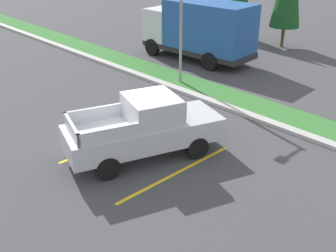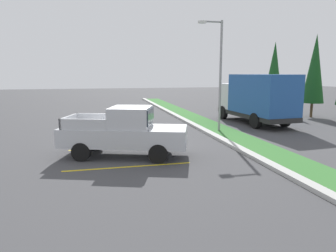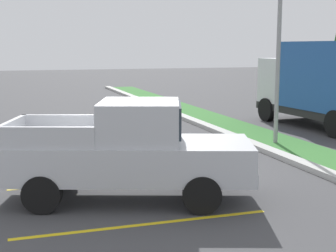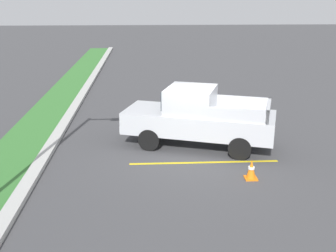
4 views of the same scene
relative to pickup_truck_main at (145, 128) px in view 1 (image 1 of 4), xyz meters
The scene contains 9 objects.
ground_plane 1.20m from the pickup_truck_main, 163.67° to the left, with size 120.00×120.00×0.00m, color #424244.
parking_line_near 1.88m from the pickup_truck_main, behind, with size 0.12×4.80×0.01m, color yellow.
parking_line_far 1.85m from the pickup_truck_main, ahead, with size 0.12×4.80×0.01m, color yellow.
curb_strip 5.29m from the pickup_truck_main, 96.29° to the left, with size 56.00×0.40×0.15m, color #B2B2AD.
grass_median 6.37m from the pickup_truck_main, 95.19° to the left, with size 56.00×1.80×0.06m, color #387533.
pickup_truck_main is the anchor object (origin of this frame).
cargo_truck_distant 11.65m from the pickup_truck_main, 123.87° to the left, with size 6.94×2.89×3.40m.
street_light 7.87m from the pickup_truck_main, 126.89° to the left, with size 0.24×1.49×6.47m.
traffic_cone 3.19m from the pickup_truck_main, 156.34° to the right, with size 0.36×0.36×0.60m.
Camera 1 is at (9.96, -8.03, 6.97)m, focal length 43.97 mm.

